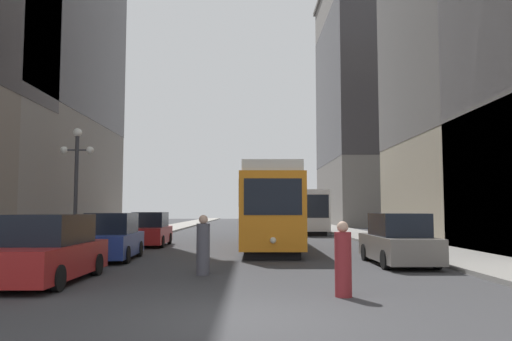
{
  "coord_description": "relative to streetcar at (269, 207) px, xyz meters",
  "views": [
    {
      "loc": [
        0.1,
        -9.1,
        1.94
      ],
      "look_at": [
        0.3,
        10.49,
        3.5
      ],
      "focal_mm": 34.82,
      "sensor_mm": 36.0,
      "label": 1
    }
  ],
  "objects": [
    {
      "name": "ground_plane",
      "position": [
        -0.99,
        -15.84,
        -2.1
      ],
      "size": [
        200.0,
        200.0,
        0.0
      ],
      "primitive_type": "plane",
      "color": "#38383A"
    },
    {
      "name": "sidewalk_left",
      "position": [
        -9.31,
        24.16,
        -2.03
      ],
      "size": [
        3.36,
        120.0,
        0.15
      ],
      "primitive_type": "cube",
      "color": "gray",
      "rests_on": "ground"
    },
    {
      "name": "sidewalk_right",
      "position": [
        7.32,
        24.16,
        -2.03
      ],
      "size": [
        3.36,
        120.0,
        0.15
      ],
      "primitive_type": "cube",
      "color": "gray",
      "rests_on": "ground"
    },
    {
      "name": "streetcar",
      "position": [
        0.0,
        0.0,
        0.0
      ],
      "size": [
        2.75,
        12.38,
        3.89
      ],
      "rotation": [
        0.0,
        0.0,
        -0.01
      ],
      "color": "black",
      "rests_on": "ground"
    },
    {
      "name": "transit_bus",
      "position": [
        3.57,
        17.07,
        -0.15
      ],
      "size": [
        2.76,
        11.4,
        3.45
      ],
      "rotation": [
        0.0,
        0.0,
        0.02
      ],
      "color": "black",
      "rests_on": "ground"
    },
    {
      "name": "parked_car_left_near",
      "position": [
        -6.33,
        -11.43,
        -1.26
      ],
      "size": [
        1.91,
        4.79,
        1.82
      ],
      "rotation": [
        0.0,
        0.0,
        -0.01
      ],
      "color": "black",
      "rests_on": "ground"
    },
    {
      "name": "parked_car_left_mid",
      "position": [
        -6.33,
        -5.39,
        -1.26
      ],
      "size": [
        2.07,
        4.54,
        1.82
      ],
      "rotation": [
        0.0,
        0.0,
        0.05
      ],
      "color": "black",
      "rests_on": "ground"
    },
    {
      "name": "parked_car_right_far",
      "position": [
        4.34,
        -7.23,
        -1.26
      ],
      "size": [
        1.89,
        4.62,
        1.82
      ],
      "rotation": [
        0.0,
        0.0,
        3.14
      ],
      "color": "black",
      "rests_on": "ground"
    },
    {
      "name": "parked_car_left_far",
      "position": [
        -6.33,
        2.03,
        -1.26
      ],
      "size": [
        1.96,
        4.44,
        1.82
      ],
      "rotation": [
        0.0,
        0.0,
        0.02
      ],
      "color": "black",
      "rests_on": "ground"
    },
    {
      "name": "pedestrian_crossing_near",
      "position": [
        -2.33,
        -9.92,
        -1.27
      ],
      "size": [
        0.4,
        0.4,
        1.79
      ],
      "rotation": [
        0.0,
        0.0,
        3.48
      ],
      "color": "#4C4C56",
      "rests_on": "ground"
    },
    {
      "name": "pedestrian_crossing_far",
      "position": [
        1.18,
        -13.69,
        -1.32
      ],
      "size": [
        0.38,
        0.38,
        1.69
      ],
      "rotation": [
        0.0,
        0.0,
        5.55
      ],
      "color": "maroon",
      "rests_on": "ground"
    },
    {
      "name": "lamp_post_left_near",
      "position": [
        -8.23,
        -4.12,
        1.51
      ],
      "size": [
        1.41,
        0.36,
        5.23
      ],
      "color": "#333338",
      "rests_on": "sidewalk_left"
    },
    {
      "name": "building_right_midblock",
      "position": [
        16.12,
        38.92,
        14.54
      ],
      "size": [
        14.84,
        21.18,
        32.27
      ],
      "color": "slate",
      "rests_on": "ground"
    }
  ]
}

